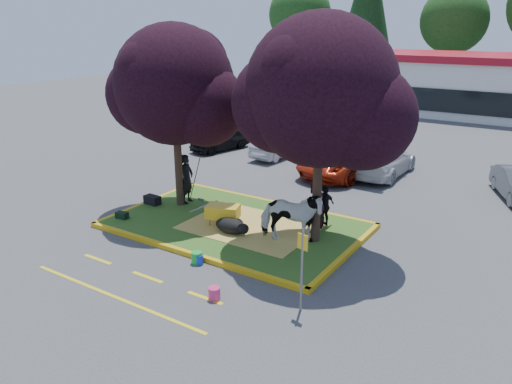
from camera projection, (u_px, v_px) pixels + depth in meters
The scene contains 31 objects.
ground at pixel (236, 227), 16.97m from camera, with size 90.00×90.00×0.00m, color #424244.
median_island at pixel (236, 225), 16.94m from camera, with size 8.00×5.00×0.15m, color #2F581B.
curb_near at pixel (186, 253), 14.89m from camera, with size 8.30×0.16×0.15m, color gold.
curb_far at pixel (274, 203), 19.00m from camera, with size 8.30×0.16×0.15m, color gold.
curb_left at pixel (148, 203), 19.04m from camera, with size 0.16×5.30×0.15m, color gold.
curb_right at pixel (348, 254), 14.85m from camera, with size 0.16×5.30×0.15m, color gold.
straw_bedding at pixel (250, 227), 16.61m from camera, with size 4.20×3.00×0.01m, color #DDC85B.
tree_purple_left at pixel (175, 91), 17.29m from camera, with size 5.06×4.20×6.51m.
tree_purple_right at pixel (321, 98), 14.14m from camera, with size 5.30×4.40×6.82m.
fire_lane_stripe_a at pixel (98, 259), 14.65m from camera, with size 1.10×0.12×0.01m, color yellow.
fire_lane_stripe_b at pixel (147, 277), 13.63m from camera, with size 1.10×0.12×0.01m, color yellow.
fire_lane_stripe_c at pixel (205, 298), 12.60m from camera, with size 1.10×0.12×0.01m, color yellow.
fire_lane_long at pixel (114, 296), 12.67m from camera, with size 6.00×0.10×0.01m, color yellow.
retail_building at pixel (470, 84), 37.48m from camera, with size 20.40×8.40×4.40m.
treeline at pixel (492, 9), 43.77m from camera, with size 46.58×7.80×14.63m.
cow at pixel (291, 217), 15.15m from camera, with size 0.91×2.00×1.69m, color silver.
calf at pixel (231, 226), 16.07m from camera, with size 1.12×0.63×0.48m, color black.
handler at pixel (187, 179), 18.59m from camera, with size 0.68×0.44×1.86m, color black.
visitor_a at pixel (314, 206), 15.99m from camera, with size 0.85×0.66×1.75m, color #431320.
visitor_b at pixel (325, 206), 16.47m from camera, with size 0.82×0.34×1.40m, color black.
wheelbarrow at pixel (223, 212), 16.52m from camera, with size 1.93×0.96×0.73m.
gear_bag_dark at pixel (152, 200), 18.65m from camera, with size 0.62×0.34×0.32m, color black.
gear_bag_green at pixel (122, 215), 17.31m from camera, with size 0.41×0.25×0.22m, color black.
sign_post at pixel (302, 262), 11.64m from camera, with size 0.30×0.10×2.15m.
bucket_green at pixel (197, 258), 14.38m from camera, with size 0.32×0.32×0.34m, color green.
bucket_pink at pixel (214, 293), 12.50m from camera, with size 0.30×0.30×0.33m, color #E53374.
bucket_blue at pixel (199, 259), 14.34m from camera, with size 0.26×0.26×0.28m, color #183DC2.
car_black at pixel (220, 139), 27.08m from camera, with size 1.43×3.56×1.21m, color black.
car_silver at pixel (279, 146), 25.64m from camera, with size 1.25×3.58×1.18m, color #9FA2A7.
car_red at pixel (348, 157), 22.72m from camera, with size 2.55×5.53×1.54m, color #A3230D.
car_white at pixel (384, 161), 22.58m from camera, with size 1.86×4.58×1.33m, color silver.
Camera 1 is at (9.08, -12.80, 6.60)m, focal length 35.00 mm.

